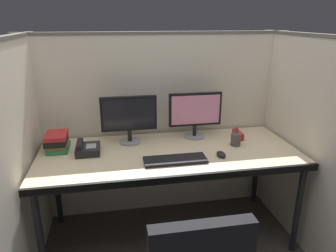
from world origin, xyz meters
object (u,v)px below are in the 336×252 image
Objects in this scene: computer_mouse at (221,154)px; pen_cup at (236,139)px; red_stapler at (238,135)px; monitor_left at (129,116)px; desk at (170,158)px; monitor_right at (195,112)px; keyboard_main at (175,160)px; book_stack at (57,142)px; desk_phone at (87,149)px.

pen_cup is at bearing 44.67° from computer_mouse.
red_stapler is (0.26, 0.33, 0.01)m from computer_mouse.
monitor_left reaches higher than red_stapler.
computer_mouse is at bearing -128.61° from red_stapler.
desk is 0.38m from computer_mouse.
red_stapler is at bearing -13.17° from monitor_right.
pen_cup is at bearing -14.47° from monitor_left.
keyboard_main is 0.34m from computer_mouse.
monitor_left is 0.56m from book_stack.
monitor_left reaches higher than keyboard_main.
monitor_right is 1.00× the size of keyboard_main.
red_stapler reaches higher than computer_mouse.
red_stapler is at bearing 16.62° from desk.
keyboard_main is at bearing -158.96° from pen_cup.
keyboard_main is at bearing -23.56° from book_stack.
monitor_left is at bearing 148.22° from computer_mouse.
red_stapler is at bearing 4.54° from desk_phone.
book_stack is (-0.54, -0.05, -0.15)m from monitor_left.
book_stack is 1.35m from pen_cup.
monitor_left is 0.40m from desk_phone.
monitor_left is 1.95× the size of book_stack.
keyboard_main is (0.28, -0.40, -0.20)m from monitor_left.
book_stack is (-0.82, 0.36, 0.05)m from keyboard_main.
red_stapler is 1.01× the size of pen_cup.
book_stack is at bearing 166.73° from desk.
book_stack reaches higher than keyboard_main.
monitor_right is 0.46m from computer_mouse.
desk is 4.42× the size of keyboard_main.
pen_cup reaches higher than desk_phone.
desk is 4.42× the size of monitor_left.
desk_phone is at bearing -25.73° from book_stack.
monitor_left reaches higher than desk.
keyboard_main is 0.55m from pen_cup.
monitor_right reaches higher than desk.
monitor_right is 0.39m from pen_cup.
desk_phone is 1.20m from red_stapler.
red_stapler is at bearing -0.45° from book_stack.
desk is 12.67× the size of red_stapler.
computer_mouse is 0.42m from red_stapler.
red_stapler is at bearing 61.43° from pen_cup.
pen_cup is at bearing -2.74° from desk_phone.
book_stack reaches higher than desk.
monitor_left is (-0.27, 0.24, 0.27)m from desk.
computer_mouse is (0.62, -0.38, -0.20)m from monitor_left.
desk is 0.45m from monitor_right.
book_stack is at bearing -176.29° from monitor_right.
monitor_right is 2.26× the size of desk_phone.
book_stack is (-1.07, -0.07, -0.15)m from monitor_right.
keyboard_main is at bearing -22.75° from desk_phone.
monitor_right reaches higher than desk_phone.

